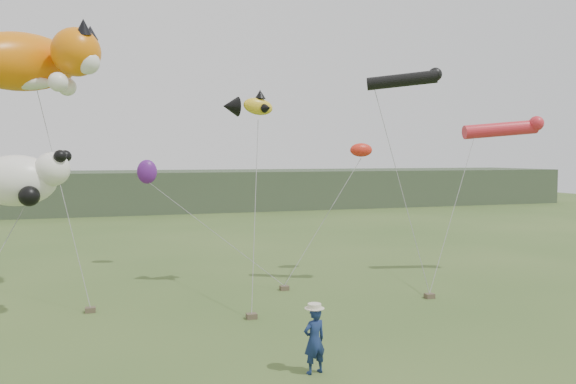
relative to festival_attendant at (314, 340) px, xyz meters
name	(u,v)px	position (x,y,z in m)	size (l,w,h in m)	color
ground	(315,348)	(0.68, 1.78, -0.87)	(120.00, 120.00, 0.00)	#385123
headland	(138,192)	(-2.43, 46.47, 1.06)	(90.00, 13.00, 4.00)	#2D3D28
festival_attendant	(314,340)	(0.00, 0.00, 0.00)	(0.63, 0.41, 1.73)	navy
sandbag_anchors	(216,308)	(-1.36, 6.64, -0.77)	(16.84, 3.89, 0.18)	brown
cat_kite	(34,61)	(-7.78, 11.20, 8.49)	(6.75, 5.24, 2.96)	orange
fish_kite	(248,106)	(0.51, 9.43, 6.79)	(2.18, 1.44, 1.11)	gold
tube_kites	(473,112)	(10.47, 8.22, 6.69)	(8.97, 2.62, 2.87)	black
panda_kite	(22,179)	(-7.70, 6.91, 3.96)	(2.98, 1.93, 1.85)	white
misc_kites	(222,164)	(0.26, 13.92, 4.33)	(10.60, 5.32, 2.00)	red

